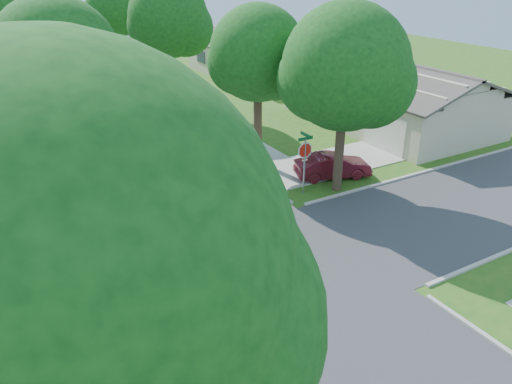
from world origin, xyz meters
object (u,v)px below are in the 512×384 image
object	(u,v)px
car_curb_west	(20,65)
tree_sw_corner	(72,289)
house_ne_near	(389,101)
car_curb_east	(144,97)
stop_sign_sw	(205,354)
stop_sign_ne	(305,153)
car_driveway	(333,166)
tree_w_near	(60,67)
tree_w_far	(1,22)
tree_e_far	(116,10)
tree_ne_corner	(346,73)
house_ne_far	(254,59)
tree_w_mid	(20,26)
tree_e_mid	(169,21)
tree_e_near	(259,58)

from	to	relation	value
car_curb_west	tree_sw_corner	bearing A→B (deg)	87.22
house_ne_near	car_curb_east	distance (m)	17.87
stop_sign_sw	stop_sign_ne	bearing A→B (deg)	45.00
stop_sign_sw	car_driveway	distance (m)	15.62
tree_w_near	tree_w_far	size ratio (longest dim) A/B	1.12
tree_e_far	tree_ne_corner	bearing A→B (deg)	-86.91
tree_w_near	house_ne_far	distance (m)	29.10
tree_ne_corner	car_driveway	world-z (taller)	tree_ne_corner
car_curb_east	tree_w_far	bearing A→B (deg)	133.05
tree_w_mid	tree_ne_corner	xyz separation A→B (m)	(11.00, -16.80, -0.90)
tree_e_mid	tree_w_far	world-z (taller)	tree_e_mid
car_driveway	car_curb_west	size ratio (longest dim) A/B	0.80
tree_w_far	tree_ne_corner	bearing A→B (deg)	-69.72
tree_w_mid	tree_ne_corner	bearing A→B (deg)	-56.78
tree_ne_corner	car_driveway	bearing A→B (deg)	62.03
tree_e_far	tree_ne_corner	size ratio (longest dim) A/B	1.01
tree_e_near	car_curb_west	distance (m)	33.95
stop_sign_ne	tree_e_near	bearing A→B (deg)	89.32
tree_sw_corner	car_curb_west	bearing A→B (deg)	85.02
tree_w_far	car_curb_east	bearing A→B (deg)	-53.38
tree_w_near	house_ne_far	xyz separation A→B (m)	(20.64, 19.99, -4.60)
car_curb_east	tree_w_near	bearing A→B (deg)	-112.09
tree_sw_corner	car_curb_west	world-z (taller)	tree_sw_corner
house_ne_near	house_ne_far	xyz separation A→B (m)	(0.00, 18.00, 0.00)
tree_e_far	car_curb_east	bearing A→B (deg)	-98.37
tree_e_near	car_curb_east	xyz separation A→B (m)	(-1.55, 14.44, -4.97)
house_ne_near	car_curb_west	size ratio (longest dim) A/B	2.85
tree_e_far	tree_w_far	size ratio (longest dim) A/B	1.09
tree_e_far	tree_w_near	xyz separation A→B (m)	(-9.40, -25.00, 0.14)
car_driveway	house_ne_near	bearing A→B (deg)	-40.22
tree_e_far	car_curb_west	bearing A→B (deg)	136.18
tree_e_near	tree_ne_corner	bearing A→B (deg)	-71.47
tree_ne_corner	tree_w_far	bearing A→B (deg)	110.28
tree_e_near	tree_ne_corner	distance (m)	5.06
tree_w_near	tree_w_far	distance (m)	25.01
tree_e_near	car_curb_east	bearing A→B (deg)	96.13
tree_ne_corner	car_curb_west	bearing A→B (deg)	104.33
stop_sign_sw	car_curb_east	size ratio (longest dim) A/B	0.76
stop_sign_ne	tree_w_near	size ratio (longest dim) A/B	0.33
stop_sign_ne	house_ne_far	distance (m)	26.80
stop_sign_sw	car_driveway	bearing A→B (deg)	40.97
tree_sw_corner	house_ne_far	world-z (taller)	tree_sw_corner
stop_sign_ne	house_ne_near	xyz separation A→B (m)	(11.29, 6.30, -0.51)
tree_e_mid	car_curb_west	bearing A→B (deg)	111.09
tree_ne_corner	car_driveway	distance (m)	5.18
car_driveway	car_curb_east	bearing A→B (deg)	30.32
house_ne_near	car_curb_east	world-z (taller)	house_ne_near
stop_sign_sw	tree_sw_corner	world-z (taller)	tree_sw_corner
tree_ne_corner	house_ne_far	bearing A→B (deg)	68.77
car_curb_east	tree_e_mid	bearing A→B (deg)	-50.98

